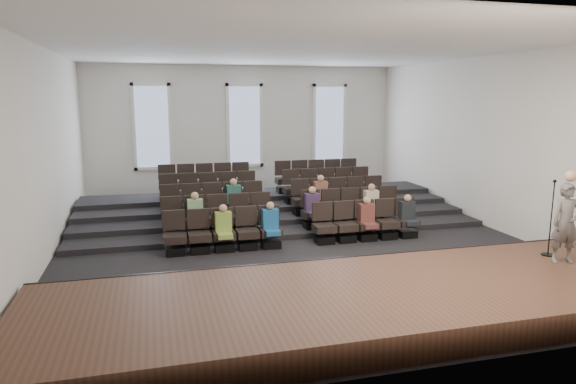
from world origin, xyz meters
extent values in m
plane|color=black|center=(0.00, 0.00, 0.00)|extent=(14.00, 14.00, 0.00)
cube|color=white|center=(0.00, 0.00, 5.01)|extent=(12.00, 14.00, 0.02)
cube|color=silver|center=(0.00, 7.02, 2.50)|extent=(12.00, 0.04, 5.00)
cube|color=silver|center=(0.00, -7.02, 2.50)|extent=(12.00, 0.04, 5.00)
cube|color=silver|center=(-6.02, 0.00, 2.50)|extent=(0.04, 14.00, 5.00)
cube|color=silver|center=(6.02, 0.00, 2.50)|extent=(0.04, 14.00, 5.00)
cube|color=#4B2D20|center=(0.00, -5.10, 0.25)|extent=(11.80, 3.60, 0.50)
cube|color=black|center=(0.00, -3.33, 0.25)|extent=(11.80, 0.06, 0.52)
cube|color=black|center=(0.00, 2.33, 0.07)|extent=(11.80, 4.80, 0.15)
cube|color=black|center=(0.00, 2.85, 0.15)|extent=(11.80, 3.75, 0.30)
cube|color=black|center=(0.00, 3.38, 0.22)|extent=(11.80, 2.70, 0.45)
cube|color=black|center=(0.00, 3.90, 0.30)|extent=(11.80, 1.65, 0.60)
cube|color=black|center=(-3.13, -0.60, 0.10)|extent=(0.47, 0.43, 0.20)
cube|color=black|center=(-3.13, -0.60, 0.41)|extent=(0.55, 0.50, 0.19)
cube|color=black|center=(-3.13, -0.39, 0.82)|extent=(0.55, 0.08, 0.50)
cube|color=black|center=(-2.53, -0.60, 0.10)|extent=(0.47, 0.43, 0.20)
cube|color=black|center=(-2.53, -0.60, 0.41)|extent=(0.55, 0.50, 0.19)
cube|color=black|center=(-2.53, -0.39, 0.82)|extent=(0.55, 0.08, 0.50)
cube|color=black|center=(-1.93, -0.60, 0.10)|extent=(0.47, 0.43, 0.20)
cube|color=black|center=(-1.93, -0.60, 0.41)|extent=(0.55, 0.50, 0.19)
cube|color=black|center=(-1.93, -0.39, 0.82)|extent=(0.55, 0.08, 0.50)
cube|color=black|center=(-1.33, -0.60, 0.10)|extent=(0.47, 0.43, 0.20)
cube|color=black|center=(-1.33, -0.60, 0.41)|extent=(0.55, 0.50, 0.19)
cube|color=black|center=(-1.33, -0.39, 0.82)|extent=(0.55, 0.08, 0.50)
cube|color=black|center=(-0.73, -0.60, 0.10)|extent=(0.47, 0.43, 0.20)
cube|color=black|center=(-0.73, -0.60, 0.41)|extent=(0.55, 0.50, 0.19)
cube|color=black|center=(-0.73, -0.39, 0.82)|extent=(0.55, 0.08, 0.50)
cube|color=black|center=(0.73, -0.60, 0.10)|extent=(0.47, 0.43, 0.20)
cube|color=black|center=(0.73, -0.60, 0.41)|extent=(0.55, 0.50, 0.19)
cube|color=black|center=(0.73, -0.39, 0.82)|extent=(0.55, 0.08, 0.50)
cube|color=black|center=(1.33, -0.60, 0.10)|extent=(0.47, 0.43, 0.20)
cube|color=black|center=(1.33, -0.60, 0.41)|extent=(0.55, 0.50, 0.19)
cube|color=black|center=(1.33, -0.39, 0.82)|extent=(0.55, 0.08, 0.50)
cube|color=black|center=(1.93, -0.60, 0.10)|extent=(0.47, 0.43, 0.20)
cube|color=black|center=(1.93, -0.60, 0.41)|extent=(0.55, 0.50, 0.19)
cube|color=black|center=(1.93, -0.39, 0.82)|extent=(0.55, 0.08, 0.50)
cube|color=black|center=(2.53, -0.60, 0.10)|extent=(0.47, 0.43, 0.20)
cube|color=black|center=(2.53, -0.60, 0.41)|extent=(0.55, 0.50, 0.19)
cube|color=black|center=(2.53, -0.39, 0.82)|extent=(0.55, 0.08, 0.50)
cube|color=black|center=(3.13, -0.60, 0.10)|extent=(0.47, 0.43, 0.20)
cube|color=black|center=(3.13, -0.60, 0.41)|extent=(0.55, 0.50, 0.19)
cube|color=black|center=(3.13, -0.39, 0.82)|extent=(0.55, 0.08, 0.50)
cube|color=black|center=(-3.13, 0.45, 0.25)|extent=(0.47, 0.43, 0.20)
cube|color=black|center=(-3.13, 0.45, 0.56)|extent=(0.55, 0.50, 0.19)
cube|color=black|center=(-3.13, 0.66, 0.97)|extent=(0.55, 0.08, 0.50)
cube|color=black|center=(-2.53, 0.45, 0.25)|extent=(0.47, 0.43, 0.20)
cube|color=black|center=(-2.53, 0.45, 0.56)|extent=(0.55, 0.50, 0.19)
cube|color=black|center=(-2.53, 0.66, 0.97)|extent=(0.55, 0.08, 0.50)
cube|color=black|center=(-1.93, 0.45, 0.25)|extent=(0.47, 0.43, 0.20)
cube|color=black|center=(-1.93, 0.45, 0.56)|extent=(0.55, 0.50, 0.19)
cube|color=black|center=(-1.93, 0.66, 0.97)|extent=(0.55, 0.08, 0.50)
cube|color=black|center=(-1.33, 0.45, 0.25)|extent=(0.47, 0.43, 0.20)
cube|color=black|center=(-1.33, 0.45, 0.56)|extent=(0.55, 0.50, 0.19)
cube|color=black|center=(-1.33, 0.66, 0.97)|extent=(0.55, 0.08, 0.50)
cube|color=black|center=(-0.73, 0.45, 0.25)|extent=(0.47, 0.43, 0.20)
cube|color=black|center=(-0.73, 0.45, 0.56)|extent=(0.55, 0.50, 0.19)
cube|color=black|center=(-0.73, 0.66, 0.97)|extent=(0.55, 0.08, 0.50)
cube|color=black|center=(0.73, 0.45, 0.25)|extent=(0.47, 0.43, 0.20)
cube|color=black|center=(0.73, 0.45, 0.56)|extent=(0.55, 0.50, 0.19)
cube|color=black|center=(0.73, 0.66, 0.97)|extent=(0.55, 0.08, 0.50)
cube|color=black|center=(1.33, 0.45, 0.25)|extent=(0.47, 0.43, 0.20)
cube|color=black|center=(1.33, 0.45, 0.56)|extent=(0.55, 0.50, 0.19)
cube|color=black|center=(1.33, 0.66, 0.97)|extent=(0.55, 0.08, 0.50)
cube|color=black|center=(1.93, 0.45, 0.25)|extent=(0.47, 0.43, 0.20)
cube|color=black|center=(1.93, 0.45, 0.56)|extent=(0.55, 0.50, 0.19)
cube|color=black|center=(1.93, 0.66, 0.97)|extent=(0.55, 0.08, 0.50)
cube|color=black|center=(2.53, 0.45, 0.25)|extent=(0.47, 0.43, 0.20)
cube|color=black|center=(2.53, 0.45, 0.56)|extent=(0.55, 0.50, 0.19)
cube|color=black|center=(2.53, 0.66, 0.97)|extent=(0.55, 0.08, 0.50)
cube|color=black|center=(3.13, 0.45, 0.25)|extent=(0.47, 0.43, 0.20)
cube|color=black|center=(3.13, 0.45, 0.56)|extent=(0.55, 0.50, 0.19)
cube|color=black|center=(3.13, 0.66, 0.97)|extent=(0.55, 0.08, 0.50)
cube|color=black|center=(-3.13, 1.50, 0.40)|extent=(0.47, 0.42, 0.20)
cube|color=black|center=(-3.13, 1.50, 0.71)|extent=(0.55, 0.50, 0.19)
cube|color=black|center=(-3.13, 1.71, 1.12)|extent=(0.55, 0.08, 0.50)
cube|color=black|center=(-2.53, 1.50, 0.40)|extent=(0.47, 0.42, 0.20)
cube|color=black|center=(-2.53, 1.50, 0.71)|extent=(0.55, 0.50, 0.19)
cube|color=black|center=(-2.53, 1.71, 1.12)|extent=(0.55, 0.08, 0.50)
cube|color=black|center=(-1.93, 1.50, 0.40)|extent=(0.47, 0.42, 0.20)
cube|color=black|center=(-1.93, 1.50, 0.71)|extent=(0.55, 0.50, 0.19)
cube|color=black|center=(-1.93, 1.71, 1.12)|extent=(0.55, 0.08, 0.50)
cube|color=black|center=(-1.33, 1.50, 0.40)|extent=(0.47, 0.42, 0.20)
cube|color=black|center=(-1.33, 1.50, 0.71)|extent=(0.55, 0.50, 0.19)
cube|color=black|center=(-1.33, 1.71, 1.12)|extent=(0.55, 0.08, 0.50)
cube|color=black|center=(-0.73, 1.50, 0.40)|extent=(0.47, 0.42, 0.20)
cube|color=black|center=(-0.73, 1.50, 0.71)|extent=(0.55, 0.50, 0.19)
cube|color=black|center=(-0.73, 1.71, 1.12)|extent=(0.55, 0.08, 0.50)
cube|color=black|center=(0.73, 1.50, 0.40)|extent=(0.47, 0.42, 0.20)
cube|color=black|center=(0.73, 1.50, 0.71)|extent=(0.55, 0.50, 0.19)
cube|color=black|center=(0.73, 1.71, 1.12)|extent=(0.55, 0.08, 0.50)
cube|color=black|center=(1.33, 1.50, 0.40)|extent=(0.47, 0.42, 0.20)
cube|color=black|center=(1.33, 1.50, 0.71)|extent=(0.55, 0.50, 0.19)
cube|color=black|center=(1.33, 1.71, 1.12)|extent=(0.55, 0.08, 0.50)
cube|color=black|center=(1.93, 1.50, 0.40)|extent=(0.47, 0.42, 0.20)
cube|color=black|center=(1.93, 1.50, 0.71)|extent=(0.55, 0.50, 0.19)
cube|color=black|center=(1.93, 1.71, 1.12)|extent=(0.55, 0.08, 0.50)
cube|color=black|center=(2.53, 1.50, 0.40)|extent=(0.47, 0.42, 0.20)
cube|color=black|center=(2.53, 1.50, 0.71)|extent=(0.55, 0.50, 0.19)
cube|color=black|center=(2.53, 1.71, 1.12)|extent=(0.55, 0.08, 0.50)
cube|color=black|center=(3.13, 1.50, 0.40)|extent=(0.47, 0.42, 0.20)
cube|color=black|center=(3.13, 1.50, 0.71)|extent=(0.55, 0.50, 0.19)
cube|color=black|center=(3.13, 1.71, 1.12)|extent=(0.55, 0.08, 0.50)
cube|color=black|center=(-3.13, 2.55, 0.55)|extent=(0.47, 0.42, 0.20)
cube|color=black|center=(-3.13, 2.55, 0.86)|extent=(0.55, 0.50, 0.19)
cube|color=black|center=(-3.13, 2.76, 1.27)|extent=(0.55, 0.08, 0.50)
cube|color=black|center=(-2.53, 2.55, 0.55)|extent=(0.47, 0.42, 0.20)
cube|color=black|center=(-2.53, 2.55, 0.86)|extent=(0.55, 0.50, 0.19)
cube|color=black|center=(-2.53, 2.76, 1.27)|extent=(0.55, 0.08, 0.50)
cube|color=black|center=(-1.93, 2.55, 0.55)|extent=(0.47, 0.42, 0.20)
cube|color=black|center=(-1.93, 2.55, 0.86)|extent=(0.55, 0.50, 0.19)
cube|color=black|center=(-1.93, 2.76, 1.27)|extent=(0.55, 0.08, 0.50)
cube|color=black|center=(-1.33, 2.55, 0.55)|extent=(0.47, 0.42, 0.20)
cube|color=black|center=(-1.33, 2.55, 0.86)|extent=(0.55, 0.50, 0.19)
cube|color=black|center=(-1.33, 2.76, 1.27)|extent=(0.55, 0.08, 0.50)
cube|color=black|center=(-0.73, 2.55, 0.55)|extent=(0.47, 0.42, 0.20)
cube|color=black|center=(-0.73, 2.55, 0.86)|extent=(0.55, 0.50, 0.19)
cube|color=black|center=(-0.73, 2.76, 1.27)|extent=(0.55, 0.08, 0.50)
cube|color=black|center=(0.73, 2.55, 0.55)|extent=(0.47, 0.42, 0.20)
cube|color=black|center=(0.73, 2.55, 0.86)|extent=(0.55, 0.50, 0.19)
cube|color=black|center=(0.73, 2.76, 1.27)|extent=(0.55, 0.08, 0.50)
cube|color=black|center=(1.33, 2.55, 0.55)|extent=(0.47, 0.42, 0.20)
cube|color=black|center=(1.33, 2.55, 0.86)|extent=(0.55, 0.50, 0.19)
cube|color=black|center=(1.33, 2.76, 1.27)|extent=(0.55, 0.08, 0.50)
cube|color=black|center=(1.93, 2.55, 0.55)|extent=(0.47, 0.42, 0.20)
cube|color=black|center=(1.93, 2.55, 0.86)|extent=(0.55, 0.50, 0.19)
cube|color=black|center=(1.93, 2.76, 1.27)|extent=(0.55, 0.08, 0.50)
cube|color=black|center=(2.53, 2.55, 0.55)|extent=(0.47, 0.42, 0.20)
cube|color=black|center=(2.53, 2.55, 0.86)|extent=(0.55, 0.50, 0.19)
cube|color=black|center=(2.53, 2.76, 1.27)|extent=(0.55, 0.08, 0.50)
cube|color=black|center=(3.13, 2.55, 0.55)|extent=(0.47, 0.42, 0.20)
cube|color=black|center=(3.13, 2.55, 0.86)|extent=(0.55, 0.50, 0.19)
cube|color=black|center=(3.13, 2.76, 1.27)|extent=(0.55, 0.08, 0.50)
cube|color=black|center=(-3.13, 3.60, 0.70)|extent=(0.47, 0.42, 0.20)
cube|color=black|center=(-3.13, 3.60, 1.01)|extent=(0.55, 0.50, 0.19)
cube|color=black|center=(-3.13, 3.81, 1.42)|extent=(0.55, 0.08, 0.50)
cube|color=black|center=(-2.53, 3.60, 0.70)|extent=(0.47, 0.42, 0.20)
cube|color=black|center=(-2.53, 3.60, 1.01)|extent=(0.55, 0.50, 0.19)
cube|color=black|center=(-2.53, 3.81, 1.42)|extent=(0.55, 0.08, 0.50)
cube|color=black|center=(-1.93, 3.60, 0.70)|extent=(0.47, 0.42, 0.20)
cube|color=black|center=(-1.93, 3.60, 1.01)|extent=(0.55, 0.50, 0.19)
cube|color=black|center=(-1.93, 3.81, 1.42)|extent=(0.55, 0.08, 0.50)
cube|color=black|center=(-1.33, 3.60, 0.70)|extent=(0.47, 0.42, 0.20)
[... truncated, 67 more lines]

